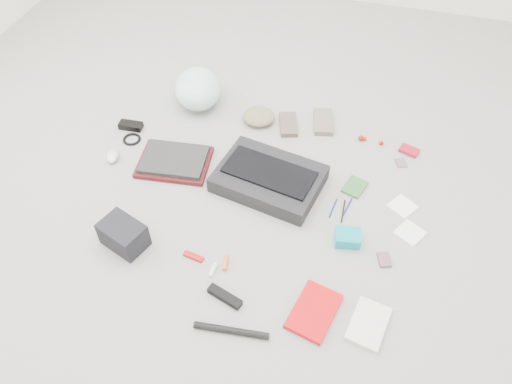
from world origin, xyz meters
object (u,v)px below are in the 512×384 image
(camera_bag, at_px, (124,235))
(book_red, at_px, (314,311))
(messenger_bag, at_px, (269,179))
(laptop, at_px, (174,159))
(accordion_wallet, at_px, (348,238))
(bike_helmet, at_px, (198,89))

(camera_bag, height_order, book_red, camera_bag)
(messenger_bag, bearing_deg, laptop, -169.87)
(messenger_bag, height_order, book_red, messenger_bag)
(book_red, bearing_deg, accordion_wallet, 92.36)
(laptop, bearing_deg, book_red, -43.00)
(messenger_bag, height_order, accordion_wallet, messenger_bag)
(laptop, height_order, book_red, laptop)
(messenger_bag, relative_size, laptop, 1.55)
(laptop, distance_m, bike_helmet, 0.50)
(messenger_bag, bearing_deg, accordion_wallet, -18.67)
(messenger_bag, distance_m, camera_bag, 0.71)
(book_red, distance_m, accordion_wallet, 0.38)
(book_red, xyz_separation_m, accordion_wallet, (0.07, 0.37, 0.01))
(book_red, height_order, accordion_wallet, accordion_wallet)
(bike_helmet, xyz_separation_m, camera_bag, (0.03, -1.00, -0.04))
(messenger_bag, relative_size, book_red, 2.10)
(book_red, bearing_deg, bike_helmet, 141.46)
(bike_helmet, xyz_separation_m, book_red, (0.88, -1.10, -0.08))
(laptop, bearing_deg, messenger_bag, -7.09)
(messenger_bag, xyz_separation_m, laptop, (-0.48, 0.00, -0.01))
(laptop, distance_m, accordion_wallet, 0.93)
(camera_bag, distance_m, book_red, 0.85)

